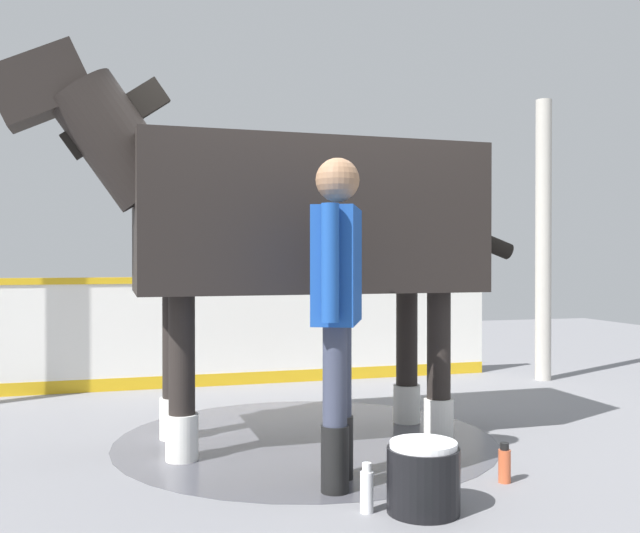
{
  "coord_description": "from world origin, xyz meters",
  "views": [
    {
      "loc": [
        1.33,
        4.76,
        1.23
      ],
      "look_at": [
        0.17,
        0.61,
        1.18
      ],
      "focal_mm": 39.79,
      "sensor_mm": 36.0,
      "label": 1
    }
  ],
  "objects_px": {
    "horse": "(291,221)",
    "wash_bucket": "(423,477)",
    "handler": "(338,294)",
    "bottle_shampoo": "(367,490)",
    "bottle_spray": "(505,464)"
  },
  "relations": [
    {
      "from": "horse",
      "to": "handler",
      "type": "bearing_deg",
      "value": 90.81
    },
    {
      "from": "handler",
      "to": "bottle_shampoo",
      "type": "bearing_deg",
      "value": -64.15
    },
    {
      "from": "horse",
      "to": "bottle_shampoo",
      "type": "height_order",
      "value": "horse"
    },
    {
      "from": "wash_bucket",
      "to": "bottle_spray",
      "type": "height_order",
      "value": "wash_bucket"
    },
    {
      "from": "wash_bucket",
      "to": "bottle_shampoo",
      "type": "distance_m",
      "value": 0.28
    },
    {
      "from": "wash_bucket",
      "to": "bottle_shampoo",
      "type": "relative_size",
      "value": 1.48
    },
    {
      "from": "handler",
      "to": "wash_bucket",
      "type": "relative_size",
      "value": 5.0
    },
    {
      "from": "horse",
      "to": "handler",
      "type": "xyz_separation_m",
      "value": [
        -0.03,
        0.99,
        -0.45
      ]
    },
    {
      "from": "horse",
      "to": "wash_bucket",
      "type": "bearing_deg",
      "value": 100.85
    },
    {
      "from": "horse",
      "to": "wash_bucket",
      "type": "height_order",
      "value": "horse"
    },
    {
      "from": "wash_bucket",
      "to": "horse",
      "type": "bearing_deg",
      "value": -78.4
    },
    {
      "from": "handler",
      "to": "bottle_shampoo",
      "type": "height_order",
      "value": "handler"
    },
    {
      "from": "bottle_shampoo",
      "to": "handler",
      "type": "bearing_deg",
      "value": -88.02
    },
    {
      "from": "handler",
      "to": "bottle_spray",
      "type": "distance_m",
      "value": 1.31
    },
    {
      "from": "wash_bucket",
      "to": "bottle_shampoo",
      "type": "bearing_deg",
      "value": -15.03
    }
  ]
}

